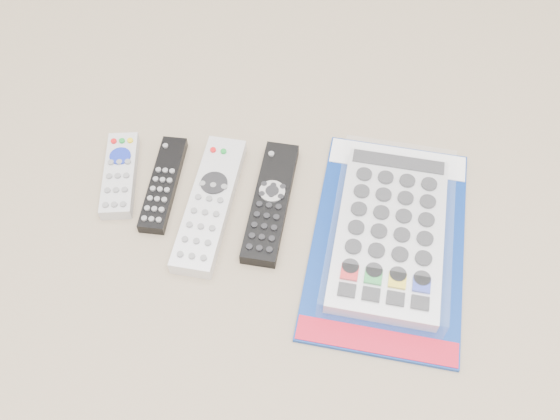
# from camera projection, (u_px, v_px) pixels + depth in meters

# --- Properties ---
(remote_small_grey) EXTENTS (0.06, 0.15, 0.02)m
(remote_small_grey) POSITION_uv_depth(u_px,v_px,m) (120.00, 175.00, 0.92)
(remote_small_grey) COLOR #B6B6B8
(remote_small_grey) RESTS_ON ground
(remote_slim_black) EXTENTS (0.04, 0.17, 0.02)m
(remote_slim_black) POSITION_uv_depth(u_px,v_px,m) (163.00, 184.00, 0.92)
(remote_slim_black) COLOR black
(remote_slim_black) RESTS_ON ground
(remote_silver_dvd) EXTENTS (0.08, 0.23, 0.03)m
(remote_silver_dvd) POSITION_uv_depth(u_px,v_px,m) (210.00, 204.00, 0.89)
(remote_silver_dvd) COLOR silver
(remote_silver_dvd) RESTS_ON ground
(remote_large_black) EXTENTS (0.07, 0.21, 0.02)m
(remote_large_black) POSITION_uv_depth(u_px,v_px,m) (271.00, 202.00, 0.90)
(remote_large_black) COLOR black
(remote_large_black) RESTS_ON ground
(jumbo_remote_packaged) EXTENTS (0.24, 0.36, 0.05)m
(jumbo_remote_packaged) POSITION_uv_depth(u_px,v_px,m) (390.00, 231.00, 0.86)
(jumbo_remote_packaged) COLOR navy
(jumbo_remote_packaged) RESTS_ON ground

